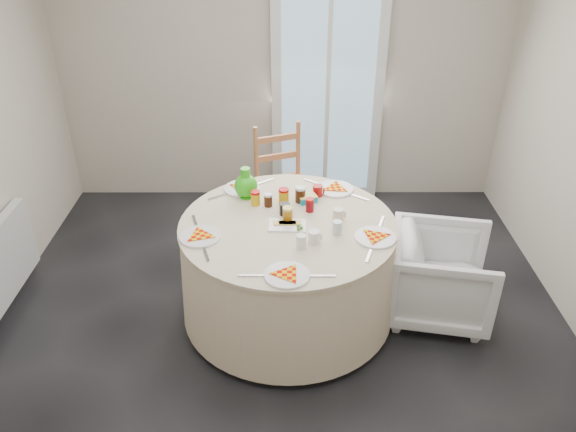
{
  "coord_description": "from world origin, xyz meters",
  "views": [
    {
      "loc": [
        0.04,
        -2.92,
        2.65
      ],
      "look_at": [
        0.04,
        0.19,
        0.8
      ],
      "focal_mm": 35.0,
      "sensor_mm": 36.0,
      "label": 1
    }
  ],
  "objects_px": {
    "table": "(288,269)",
    "green_pitcher": "(246,181)",
    "wooden_chair": "(284,187)",
    "armchair": "(442,267)"
  },
  "relations": [
    {
      "from": "armchair",
      "to": "wooden_chair",
      "type": "bearing_deg",
      "value": 57.19
    },
    {
      "from": "wooden_chair",
      "to": "green_pitcher",
      "type": "distance_m",
      "value": 0.82
    },
    {
      "from": "wooden_chair",
      "to": "armchair",
      "type": "relative_size",
      "value": 1.41
    },
    {
      "from": "table",
      "to": "green_pitcher",
      "type": "distance_m",
      "value": 0.68
    },
    {
      "from": "wooden_chair",
      "to": "green_pitcher",
      "type": "bearing_deg",
      "value": -131.34
    },
    {
      "from": "wooden_chair",
      "to": "green_pitcher",
      "type": "relative_size",
      "value": 4.54
    },
    {
      "from": "table",
      "to": "green_pitcher",
      "type": "bearing_deg",
      "value": 128.73
    },
    {
      "from": "green_pitcher",
      "to": "wooden_chair",
      "type": "bearing_deg",
      "value": 62.58
    },
    {
      "from": "wooden_chair",
      "to": "armchair",
      "type": "height_order",
      "value": "wooden_chair"
    },
    {
      "from": "wooden_chair",
      "to": "table",
      "type": "bearing_deg",
      "value": -108.1
    }
  ]
}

